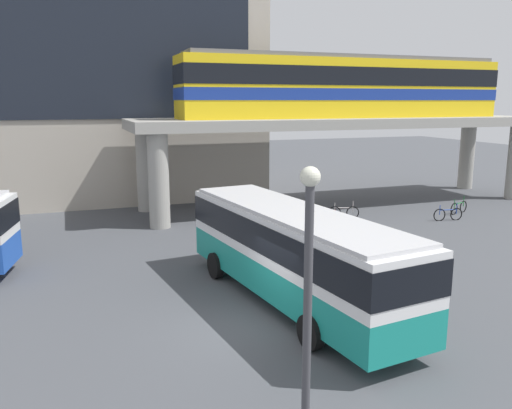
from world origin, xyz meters
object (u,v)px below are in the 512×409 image
(bicycle_blue, at_px, (448,214))
(bus_main, at_px, (292,246))
(pedestrian_near_building, at_px, (244,219))
(bicycle_silver, at_px, (344,212))
(train, at_px, (346,86))
(bicycle_red, at_px, (325,222))
(bicycle_orange, at_px, (288,231))
(station_building, at_px, (22,47))
(bicycle_green, at_px, (459,207))
(bicycle_black, at_px, (285,219))

(bicycle_blue, bearing_deg, bus_main, -148.42)
(bus_main, height_order, pedestrian_near_building, bus_main)
(bicycle_silver, bearing_deg, pedestrian_near_building, -167.58)
(train, bearing_deg, bicycle_red, -126.58)
(train, distance_m, bicycle_red, 10.09)
(bus_main, height_order, bicycle_orange, bus_main)
(station_building, xyz_separation_m, bicycle_silver, (17.22, -15.01, -9.99))
(bicycle_silver, relative_size, bicycle_green, 0.99)
(bus_main, height_order, bicycle_red, bus_main)
(train, relative_size, bicycle_silver, 12.66)
(train, xyz_separation_m, bicycle_red, (-4.19, -5.64, -7.24))
(bicycle_red, bearing_deg, bicycle_blue, -5.18)
(bicycle_black, bearing_deg, bus_main, -112.27)
(bicycle_silver, bearing_deg, station_building, 138.92)
(bicycle_black, relative_size, bicycle_silver, 1.04)
(bicycle_black, relative_size, bicycle_blue, 0.99)
(bicycle_blue, height_order, pedestrian_near_building, pedestrian_near_building)
(bus_main, relative_size, bicycle_blue, 6.34)
(bicycle_red, relative_size, pedestrian_near_building, 1.04)
(pedestrian_near_building, bearing_deg, train, 31.26)
(bus_main, bearing_deg, bicycle_blue, 31.58)
(pedestrian_near_building, bearing_deg, bicycle_silver, 12.42)
(train, bearing_deg, bicycle_silver, -118.15)
(bus_main, bearing_deg, bicycle_green, 32.00)
(pedestrian_near_building, bearing_deg, bicycle_blue, -5.27)
(bicycle_black, height_order, bicycle_green, same)
(bicycle_green, bearing_deg, bicycle_black, 176.53)
(bicycle_red, height_order, bicycle_black, same)
(station_building, bearing_deg, bicycle_orange, -55.54)
(station_building, bearing_deg, bus_main, -70.51)
(bicycle_red, bearing_deg, pedestrian_near_building, 174.58)
(bicycle_orange, relative_size, pedestrian_near_building, 1.06)
(bicycle_orange, xyz_separation_m, bicycle_green, (12.04, 1.85, 0.00))
(bicycle_green, height_order, pedestrian_near_building, pedestrian_near_building)
(station_building, bearing_deg, pedestrian_near_building, -57.14)
(station_building, distance_m, bicycle_orange, 24.07)
(train, height_order, bicycle_black, train)
(bicycle_black, bearing_deg, bicycle_orange, -110.06)
(station_building, bearing_deg, bicycle_blue, -37.97)
(bicycle_silver, xyz_separation_m, bicycle_green, (7.21, -1.19, 0.00))
(bicycle_black, height_order, pedestrian_near_building, pedestrian_near_building)
(bicycle_black, bearing_deg, bicycle_green, -3.47)
(bicycle_orange, xyz_separation_m, bicycle_blue, (10.10, 0.50, 0.00))
(bicycle_black, xyz_separation_m, pedestrian_near_building, (-2.68, -0.93, 0.43))
(station_building, relative_size, bicycle_green, 18.18)
(bicycle_blue, distance_m, bicycle_green, 2.36)
(bus_main, bearing_deg, pedestrian_near_building, 80.77)
(station_building, height_order, bicycle_orange, station_building)
(pedestrian_near_building, bearing_deg, bicycle_green, 1.06)
(bicycle_black, distance_m, bicycle_silver, 3.94)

